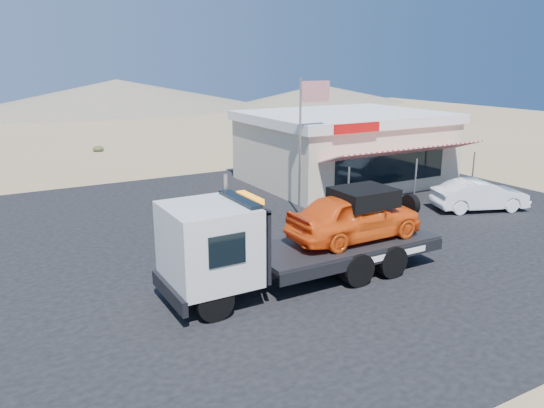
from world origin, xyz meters
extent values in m
plane|color=#9C7F58|center=(0.00, 0.00, 0.00)|extent=(120.00, 120.00, 0.00)
cube|color=black|center=(2.00, 3.00, 0.01)|extent=(32.00, 24.00, 0.02)
cylinder|color=black|center=(-2.63, -2.84, 0.54)|extent=(1.05, 0.31, 1.05)
cylinder|color=black|center=(-2.63, -0.75, 0.54)|extent=(1.05, 0.31, 1.05)
cylinder|color=black|center=(2.09, -2.84, 0.54)|extent=(1.05, 0.58, 1.05)
cylinder|color=black|center=(2.09, -0.75, 0.54)|extent=(1.05, 0.58, 1.05)
cylinder|color=black|center=(3.45, -2.84, 0.54)|extent=(1.05, 0.58, 1.05)
cylinder|color=black|center=(3.45, -0.75, 0.54)|extent=(1.05, 0.58, 1.05)
cube|color=black|center=(1.25, -1.79, 0.70)|extent=(8.59, 1.05, 0.31)
cube|color=silver|center=(-2.31, -1.79, 1.80)|extent=(2.30, 2.46, 2.20)
cube|color=black|center=(-1.32, -1.79, 2.53)|extent=(0.37, 2.09, 0.94)
cube|color=black|center=(-1.00, -1.79, 1.75)|extent=(0.10, 2.30, 2.09)
cube|color=orange|center=(-1.00, -1.79, 2.95)|extent=(0.26, 1.26, 0.16)
cube|color=black|center=(2.40, -1.79, 0.99)|extent=(6.28, 2.41, 0.16)
imported|color=#F95311|center=(2.82, -1.79, 1.85)|extent=(4.61, 1.85, 1.57)
cube|color=black|center=(3.13, -1.79, 2.45)|extent=(1.88, 1.57, 0.58)
imported|color=white|center=(12.33, 1.01, 0.73)|extent=(4.54, 2.90, 1.41)
cube|color=#C2AF92|center=(10.50, 9.00, 1.72)|extent=(10.00, 8.00, 3.40)
cube|color=white|center=(10.50, 9.00, 3.67)|extent=(10.40, 8.40, 0.50)
cube|color=red|center=(8.00, 4.74, 3.67)|extent=(2.60, 0.12, 0.45)
cube|color=black|center=(10.50, 4.98, 1.52)|extent=(7.00, 0.06, 1.60)
cube|color=red|center=(10.50, 4.10, 2.47)|extent=(9.00, 1.73, 0.61)
cylinder|color=#99999E|center=(6.50, 3.30, 1.12)|extent=(0.08, 0.08, 2.20)
cylinder|color=#99999E|center=(10.50, 3.30, 1.12)|extent=(0.08, 0.08, 2.20)
cylinder|color=#99999E|center=(14.50, 3.30, 1.12)|extent=(0.08, 0.08, 2.20)
cylinder|color=#99999E|center=(4.70, 4.50, 3.02)|extent=(0.10, 0.10, 6.00)
cube|color=#B20C14|center=(5.45, 4.50, 5.42)|extent=(1.50, 0.02, 0.90)
ellipsoid|color=#3C4424|center=(0.58, 26.42, 0.22)|extent=(0.83, 0.83, 0.45)
cone|color=#726B59|center=(10.00, 58.00, 2.10)|extent=(44.00, 44.00, 4.20)
cone|color=#726B59|center=(40.00, 54.00, 1.50)|extent=(32.00, 32.00, 3.00)
camera|label=1|loc=(-7.66, -14.77, 6.75)|focal=35.00mm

